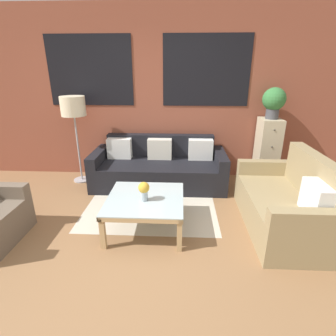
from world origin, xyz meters
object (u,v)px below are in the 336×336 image
Objects in this scene: coffee_table at (145,202)px; settee_vintage at (286,205)px; floor_lamp at (73,109)px; potted_plant at (274,101)px; flower_vase at (144,190)px; couch_dark at (159,168)px; drawer_cabinet at (267,151)px.

settee_vintage is at bearing 3.41° from coffee_table.
floor_lamp is at bearing 132.99° from coffee_table.
floor_lamp is at bearing -177.79° from potted_plant.
floor_lamp is at bearing 156.45° from settee_vintage.
potted_plant reaches higher than floor_lamp.
settee_vintage is 1.78m from potted_plant.
flower_vase is (-1.85, -1.59, -0.82)m from potted_plant.
couch_dark reaches higher than flower_vase.
flower_vase is at bearing -92.45° from couch_dark.
floor_lamp is 2.95× the size of potted_plant.
drawer_cabinet is at bearing 39.54° from coffee_table.
couch_dark is at bearing -173.60° from drawer_cabinet.
flower_vase is at bearing -139.35° from drawer_cabinet.
potted_plant is at bearing 40.65° from flower_vase.
coffee_table is 2.11m from floor_lamp.
drawer_cabinet is 4.80× the size of flower_vase.
floor_lamp is at bearing 176.68° from couch_dark.
potted_plant is 2.15× the size of flower_vase.
flower_vase is (-1.85, -1.59, 0.00)m from drawer_cabinet.
potted_plant reaches higher than drawer_cabinet.
floor_lamp is (-3.00, 1.31, 0.92)m from settee_vintage.
couch_dark is at bearing -173.60° from potted_plant.
flower_vase is (-0.06, -1.39, 0.26)m from couch_dark.
potted_plant is (3.16, 0.12, 0.14)m from floor_lamp.
drawer_cabinet is 2.44m from flower_vase.
coffee_table is 0.83× the size of drawer_cabinet.
floor_lamp is 6.34× the size of flower_vase.
settee_vintage is 3.40m from floor_lamp.
couch_dark is 1.82m from drawer_cabinet.
settee_vintage is at bearing -96.59° from drawer_cabinet.
couch_dark is 1.50× the size of floor_lamp.
potted_plant is (0.00, 0.00, 0.82)m from drawer_cabinet.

